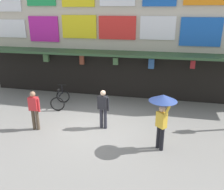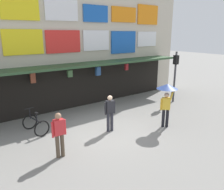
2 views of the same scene
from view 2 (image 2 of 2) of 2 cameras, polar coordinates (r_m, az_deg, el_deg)
name	(u,v)px [view 2 (image 2 of 2)]	position (r m, az deg, el deg)	size (l,w,h in m)	color
ground_plane	(106,132)	(10.26, -1.57, -9.34)	(80.00, 80.00, 0.00)	gray
shopfront	(59,39)	(13.32, -13.39, 13.62)	(18.00, 2.60, 8.00)	beige
traffic_light_far	(175,69)	(14.67, 15.76, 6.44)	(0.30, 0.34, 3.20)	#38383D
bicycle_parked	(36,124)	(10.61, -18.83, -7.06)	(0.89, 1.26, 1.05)	black
pedestrian_in_yellow	(59,133)	(8.17, -13.27, -9.28)	(0.53, 0.23, 1.68)	brown
pedestrian_in_green	(110,111)	(9.99, -0.52, -4.17)	(0.52, 0.28, 1.68)	#2D2D38
pedestrian_with_umbrella	(167,93)	(10.55, 13.75, 0.40)	(0.96, 0.96, 2.08)	black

